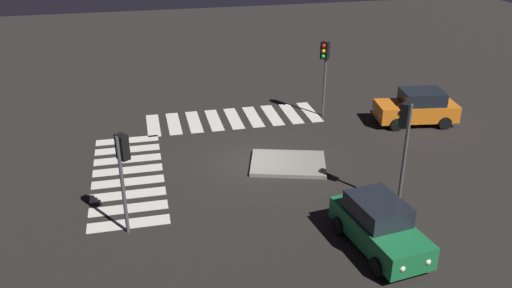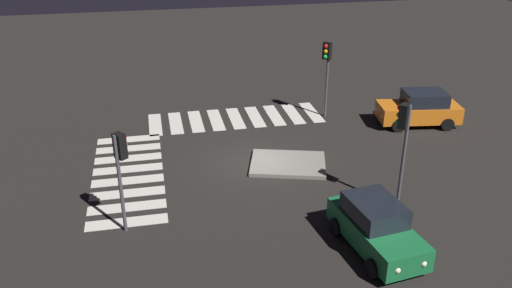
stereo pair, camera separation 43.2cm
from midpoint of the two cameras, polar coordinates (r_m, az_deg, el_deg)
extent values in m
plane|color=black|center=(25.44, -0.49, -2.04)|extent=(80.00, 80.00, 0.00)
cube|color=gray|center=(25.21, 3.00, -2.12)|extent=(4.12, 3.52, 0.18)
cube|color=#196B38|center=(19.65, 12.58, -9.15)|extent=(2.38, 4.44, 0.87)
cube|color=black|center=(19.41, 12.39, -6.85)|extent=(1.93, 2.37, 0.70)
cylinder|color=black|center=(19.48, 16.82, -11.44)|extent=(0.34, 0.71, 0.68)
cylinder|color=black|center=(18.59, 12.30, -12.85)|extent=(0.34, 0.71, 0.68)
cylinder|color=black|center=(21.20, 12.63, -7.67)|extent=(0.34, 0.71, 0.68)
cylinder|color=black|center=(20.38, 8.36, -8.74)|extent=(0.34, 0.71, 0.68)
sphere|color=#F2EABF|center=(18.58, 17.39, -12.02)|extent=(0.23, 0.23, 0.23)
sphere|color=#F2EABF|center=(18.06, 14.80, -12.87)|extent=(0.23, 0.23, 0.23)
cube|color=orange|center=(30.90, 16.49, 3.46)|extent=(4.63, 2.50, 0.90)
cube|color=black|center=(30.72, 17.14, 4.88)|extent=(2.48, 2.03, 0.73)
cylinder|color=black|center=(29.78, 14.53, 2.04)|extent=(0.74, 0.36, 0.71)
cylinder|color=black|center=(31.40, 13.50, 3.36)|extent=(0.74, 0.36, 0.71)
cylinder|color=black|center=(30.76, 19.35, 2.15)|extent=(0.74, 0.36, 0.71)
cylinder|color=black|center=(32.34, 18.12, 3.43)|extent=(0.74, 0.36, 0.71)
sphere|color=#F2EABF|center=(29.74, 12.93, 3.03)|extent=(0.24, 0.24, 0.24)
sphere|color=#F2EABF|center=(30.66, 12.38, 3.76)|extent=(0.24, 0.24, 0.24)
cylinder|color=#47474C|center=(30.46, 7.03, 6.93)|extent=(0.14, 0.14, 4.43)
cube|color=black|center=(29.82, 7.05, 10.01)|extent=(0.54, 0.54, 0.96)
sphere|color=red|center=(29.57, 6.91, 10.49)|extent=(0.22, 0.22, 0.22)
sphere|color=orange|center=(29.65, 6.88, 9.93)|extent=(0.22, 0.22, 0.22)
sphere|color=green|center=(29.73, 6.85, 9.37)|extent=(0.22, 0.22, 0.22)
cylinder|color=#47474C|center=(20.03, -14.81, -4.44)|extent=(0.14, 0.14, 4.01)
cube|color=black|center=(19.44, -14.87, -0.33)|extent=(0.52, 0.54, 0.96)
sphere|color=red|center=(19.42, -14.49, 0.67)|extent=(0.22, 0.22, 0.22)
sphere|color=orange|center=(19.54, -14.40, -0.13)|extent=(0.22, 0.22, 0.22)
sphere|color=green|center=(19.67, -14.31, -0.93)|extent=(0.22, 0.22, 0.22)
cylinder|color=#47474C|center=(21.76, 15.20, -1.34)|extent=(0.14, 0.14, 4.47)
cube|color=black|center=(21.11, 15.27, 3.06)|extent=(0.54, 0.54, 0.96)
sphere|color=red|center=(21.06, 14.86, 3.93)|extent=(0.22, 0.22, 0.22)
sphere|color=orange|center=(21.17, 14.77, 3.17)|extent=(0.22, 0.22, 0.22)
sphere|color=green|center=(21.28, 14.68, 2.42)|extent=(0.22, 0.22, 0.22)
cube|color=silver|center=(31.66, 5.40, 3.47)|extent=(0.70, 3.20, 0.02)
cube|color=silver|center=(31.33, 3.40, 3.31)|extent=(0.70, 3.20, 0.02)
cube|color=silver|center=(31.05, 1.36, 3.14)|extent=(0.70, 3.20, 0.02)
cube|color=silver|center=(30.80, -0.72, 2.96)|extent=(0.70, 3.20, 0.02)
cube|color=silver|center=(30.60, -2.83, 2.78)|extent=(0.70, 3.20, 0.02)
cube|color=silver|center=(30.44, -4.96, 2.59)|extent=(0.70, 3.20, 0.02)
cube|color=silver|center=(30.32, -7.11, 2.39)|extent=(0.70, 3.20, 0.02)
cube|color=silver|center=(30.24, -9.27, 2.19)|extent=(0.70, 3.20, 0.02)
cube|color=silver|center=(30.21, -11.44, 1.99)|extent=(0.70, 3.20, 0.02)
cube|color=silver|center=(28.62, -14.16, 0.38)|extent=(3.20, 0.70, 0.02)
cube|color=silver|center=(27.58, -14.16, -0.59)|extent=(3.20, 0.70, 0.02)
cube|color=silver|center=(26.54, -14.16, -1.64)|extent=(3.20, 0.70, 0.02)
cube|color=silver|center=(25.51, -14.15, -2.77)|extent=(3.20, 0.70, 0.02)
cube|color=silver|center=(24.49, -14.15, -3.99)|extent=(3.20, 0.70, 0.02)
cube|color=silver|center=(23.48, -14.15, -5.32)|extent=(3.20, 0.70, 0.02)
cube|color=silver|center=(22.49, -14.15, -6.77)|extent=(3.20, 0.70, 0.02)
cube|color=silver|center=(21.52, -14.14, -8.36)|extent=(3.20, 0.70, 0.02)
camera|label=1|loc=(0.22, -90.49, -0.23)|focal=37.02mm
camera|label=2|loc=(0.22, 89.51, 0.23)|focal=37.02mm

